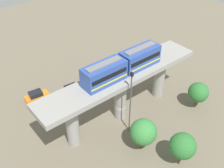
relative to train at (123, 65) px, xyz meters
name	(u,v)px	position (x,y,z in m)	size (l,w,h in m)	color
ground_plane	(120,116)	(0.00, 0.29, -10.06)	(120.00, 120.00, 0.00)	#706654
viaduct	(121,86)	(0.00, 0.29, -3.72)	(5.20, 28.00, 8.53)	#999691
train	(123,65)	(0.00, 0.00, 0.00)	(2.64, 13.55, 3.24)	#2D4CA5
parked_car_yellow	(95,77)	(10.88, -2.51, -9.32)	(1.99, 4.28, 1.76)	yellow
parked_car_orange	(37,96)	(12.73, 9.16, -9.32)	(2.28, 4.38, 1.76)	orange
parked_car_silver	(72,90)	(10.25, 3.20, -9.32)	(2.27, 4.38, 1.76)	#B2B5BA
tree_near_viaduct	(143,132)	(-7.28, 2.27, -6.64)	(3.88, 3.88, 5.38)	brown
tree_mid_lot	(198,92)	(-6.57, -11.40, -6.85)	(3.47, 3.47, 4.96)	brown
tree_far_corner	(183,146)	(-12.52, 0.17, -6.40)	(3.66, 3.66, 5.51)	brown
signal_post	(130,101)	(-3.40, 1.34, -3.97)	(0.44, 0.28, 11.13)	#4C4C51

